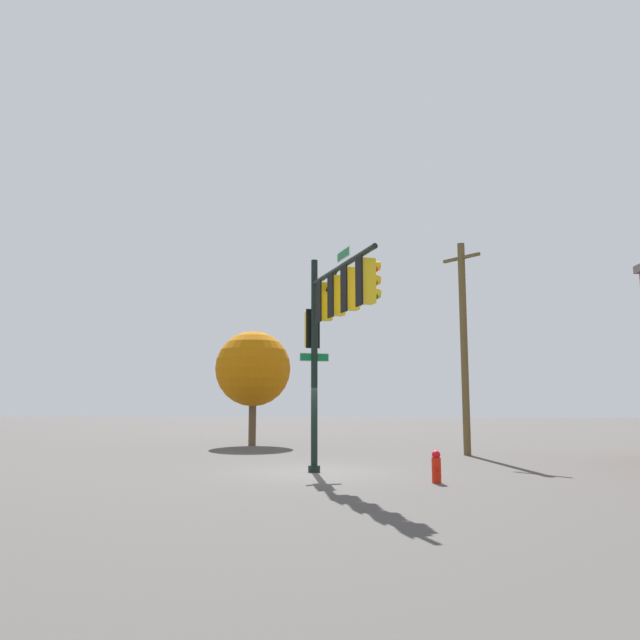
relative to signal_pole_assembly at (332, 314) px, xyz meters
name	(u,v)px	position (x,y,z in m)	size (l,w,h in m)	color
ground_plane	(314,472)	(-1.53, -0.62, -4.54)	(120.00, 120.00, 0.00)	#474441
signal_pole_assembly	(332,314)	(0.00, 0.00, 0.00)	(5.17, 2.34, 6.47)	black
utility_pole	(464,344)	(-7.50, 4.98, -0.15)	(1.42, 1.30, 8.51)	brown
fire_hydrant	(436,467)	(0.68, 2.72, -4.13)	(0.33, 0.24, 0.83)	red
tree_near	(253,369)	(-12.35, -4.38, -0.87)	(3.66, 3.66, 5.51)	brown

